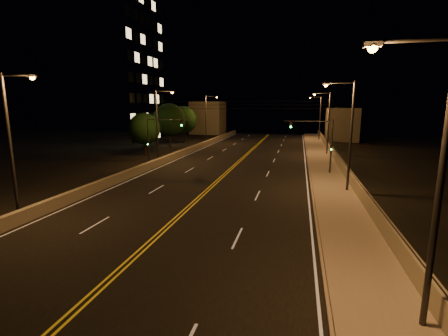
% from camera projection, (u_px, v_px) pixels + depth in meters
% --- Properties ---
extents(road, '(18.00, 120.00, 0.02)m').
position_uv_depth(road, '(207.00, 191.00, 28.26)').
color(road, black).
rests_on(road, ground).
extents(sidewalk, '(3.60, 120.00, 0.30)m').
position_uv_depth(sidewalk, '(337.00, 197.00, 25.85)').
color(sidewalk, gray).
rests_on(sidewalk, ground).
extents(curb, '(0.14, 120.00, 0.15)m').
position_uv_depth(curb, '(313.00, 196.00, 26.28)').
color(curb, gray).
rests_on(curb, ground).
extents(parapet_wall, '(0.30, 120.00, 1.00)m').
position_uv_depth(parapet_wall, '(360.00, 190.00, 25.36)').
color(parapet_wall, gray).
rests_on(parapet_wall, sidewalk).
extents(jersey_barrier, '(0.45, 120.00, 0.88)m').
position_uv_depth(jersey_barrier, '(112.00, 181.00, 30.21)').
color(jersey_barrier, gray).
rests_on(jersey_barrier, ground).
extents(distant_building_right, '(6.00, 10.00, 6.85)m').
position_uv_depth(distant_building_right, '(341.00, 124.00, 69.75)').
color(distant_building_right, gray).
rests_on(distant_building_right, ground).
extents(distant_building_left, '(8.00, 8.00, 8.43)m').
position_uv_depth(distant_building_left, '(208.00, 118.00, 85.86)').
color(distant_building_left, gray).
rests_on(distant_building_left, ground).
extents(parapet_rail, '(0.06, 120.00, 0.06)m').
position_uv_depth(parapet_rail, '(360.00, 184.00, 25.26)').
color(parapet_rail, black).
rests_on(parapet_rail, parapet_wall).
extents(lane_markings, '(17.32, 116.00, 0.00)m').
position_uv_depth(lane_markings, '(207.00, 191.00, 28.19)').
color(lane_markings, silver).
rests_on(lane_markings, road).
extents(streetlight_0, '(2.55, 0.28, 9.26)m').
position_uv_depth(streetlight_0, '(431.00, 172.00, 9.66)').
color(streetlight_0, '#2D2D33').
rests_on(streetlight_0, ground).
extents(streetlight_1, '(2.55, 0.28, 9.26)m').
position_uv_depth(streetlight_1, '(348.00, 130.00, 26.57)').
color(streetlight_1, '#2D2D33').
rests_on(streetlight_1, ground).
extents(streetlight_2, '(2.55, 0.28, 9.26)m').
position_uv_depth(streetlight_2, '(327.00, 120.00, 47.36)').
color(streetlight_2, '#2D2D33').
rests_on(streetlight_2, ground).
extents(streetlight_3, '(2.55, 0.28, 9.26)m').
position_uv_depth(streetlight_3, '(319.00, 115.00, 67.32)').
color(streetlight_3, '#2D2D33').
rests_on(streetlight_3, ground).
extents(streetlight_4, '(2.55, 0.28, 9.26)m').
position_uv_depth(streetlight_4, '(13.00, 137.00, 20.38)').
color(streetlight_4, '#2D2D33').
rests_on(streetlight_4, ground).
extents(streetlight_5, '(2.55, 0.28, 9.26)m').
position_uv_depth(streetlight_5, '(159.00, 121.00, 41.49)').
color(streetlight_5, '#2D2D33').
rests_on(streetlight_5, ground).
extents(streetlight_6, '(2.55, 0.28, 9.26)m').
position_uv_depth(streetlight_6, '(207.00, 116.00, 63.08)').
color(streetlight_6, '#2D2D33').
rests_on(streetlight_6, ground).
extents(traffic_signal_right, '(5.11, 0.31, 5.91)m').
position_uv_depth(traffic_signal_right, '(322.00, 140.00, 34.08)').
color(traffic_signal_right, '#2D2D33').
rests_on(traffic_signal_right, ground).
extents(traffic_signal_left, '(5.11, 0.31, 5.91)m').
position_uv_depth(traffic_signal_left, '(156.00, 136.00, 38.22)').
color(traffic_signal_left, '#2D2D33').
rests_on(traffic_signal_left, ground).
extents(overhead_wires, '(22.00, 0.03, 0.83)m').
position_uv_depth(overhead_wires, '(230.00, 105.00, 35.96)').
color(overhead_wires, black).
extents(building_tower, '(24.00, 15.00, 28.21)m').
position_uv_depth(building_tower, '(87.00, 72.00, 59.85)').
color(building_tower, gray).
rests_on(building_tower, ground).
extents(tree_0, '(4.66, 4.66, 6.32)m').
position_uv_depth(tree_0, '(144.00, 129.00, 47.77)').
color(tree_0, black).
rests_on(tree_0, ground).
extents(tree_1, '(5.72, 5.72, 7.76)m').
position_uv_depth(tree_1, '(169.00, 120.00, 57.34)').
color(tree_1, black).
rests_on(tree_1, ground).
extents(tree_2, '(5.39, 5.39, 7.31)m').
position_uv_depth(tree_2, '(183.00, 120.00, 64.29)').
color(tree_2, black).
rests_on(tree_2, ground).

